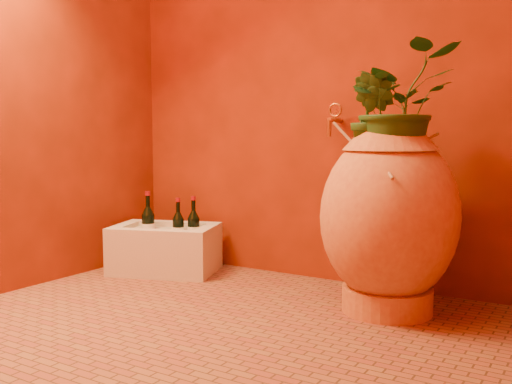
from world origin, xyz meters
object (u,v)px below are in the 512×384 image
Objects in this scene: stone_basin at (165,250)px; wall_tap at (334,118)px; wine_bottle_b at (178,229)px; wine_bottle_a at (194,229)px; wine_bottle_c at (148,226)px; amphora at (389,216)px.

stone_basin is 3.88× the size of wall_tap.
wine_bottle_a is at bearing 25.60° from wine_bottle_b.
wine_bottle_c is at bearing -166.28° from wall_tap.
wall_tap is (0.82, 0.17, 0.65)m from wine_bottle_a.
amphora is 1.43m from stone_basin.
amphora is 1.29× the size of stone_basin.
wine_bottle_a is at bearing 173.71° from amphora.
wine_bottle_b is 0.20m from wine_bottle_c.
wine_bottle_b is at bearing 31.18° from stone_basin.
wine_bottle_b is at bearing 175.83° from amphora.
wine_bottle_a is (0.15, 0.08, 0.13)m from stone_basin.
wine_bottle_b is at bearing 16.26° from wine_bottle_c.
wine_bottle_b is (0.07, 0.04, 0.12)m from stone_basin.
wall_tap reaches higher than wine_bottle_c.
amphora reaches higher than stone_basin.
wine_bottle_c is (-1.52, 0.04, -0.18)m from amphora.
wine_bottle_b is at bearing -154.40° from wine_bottle_a.
amphora is 1.53m from wine_bottle_c.
wine_bottle_a is 1.06m from wall_tap.
wine_bottle_c reaches higher than stone_basin.
wall_tap reaches higher than wine_bottle_b.
wine_bottle_a reaches higher than stone_basin.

